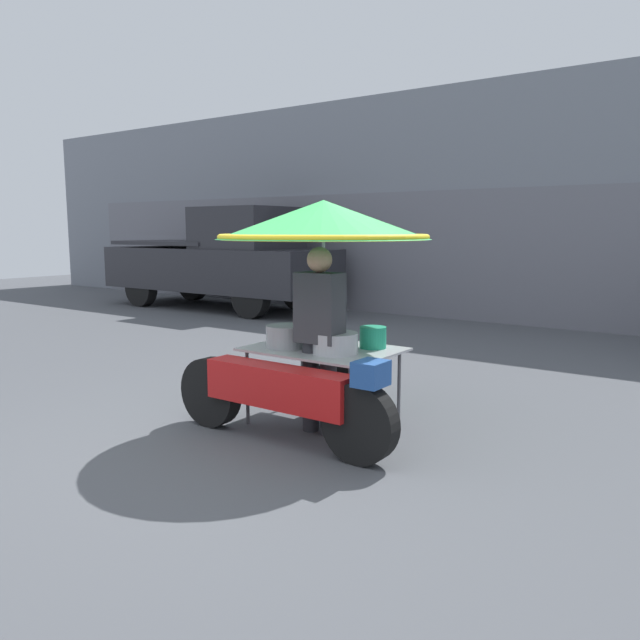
# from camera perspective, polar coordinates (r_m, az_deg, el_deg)

# --- Properties ---
(ground_plane) EXTENTS (36.00, 36.00, 0.00)m
(ground_plane) POSITION_cam_1_polar(r_m,az_deg,el_deg) (4.96, -7.18, -11.59)
(ground_plane) COLOR #4C4F54
(shopfront_building) EXTENTS (28.00, 2.06, 4.30)m
(shopfront_building) POSITION_cam_1_polar(r_m,az_deg,el_deg) (12.36, 21.01, 9.85)
(shopfront_building) COLOR gray
(shopfront_building) RESTS_ON ground
(vendor_motorcycle_cart) EXTENTS (2.10, 1.80, 1.92)m
(vendor_motorcycle_cart) POSITION_cam_1_polar(r_m,az_deg,el_deg) (5.20, -0.13, 5.90)
(vendor_motorcycle_cart) COLOR black
(vendor_motorcycle_cart) RESTS_ON ground
(vendor_person) EXTENTS (0.38, 0.22, 1.54)m
(vendor_person) POSITION_cam_1_polar(r_m,az_deg,el_deg) (5.10, -0.04, -1.00)
(vendor_person) COLOR #2D2D33
(vendor_person) RESTS_ON ground
(pickup_truck) EXTENTS (5.37, 1.79, 2.13)m
(pickup_truck) POSITION_cam_1_polar(r_m,az_deg,el_deg) (13.41, -8.89, 5.37)
(pickup_truck) COLOR black
(pickup_truck) RESTS_ON ground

